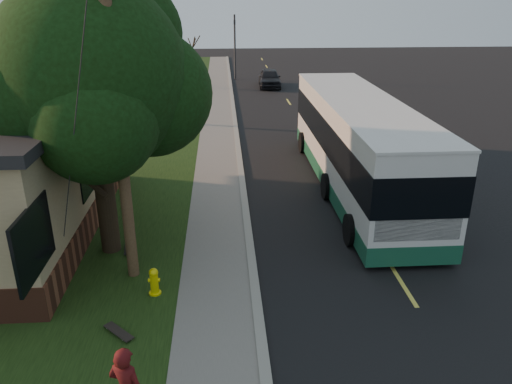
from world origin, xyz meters
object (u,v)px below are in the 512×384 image
at_px(fire_hydrant, 154,281).
at_px(bare_tree_far, 193,63).
at_px(leafy_tree, 94,79).
at_px(skateboard_spare, 119,332).
at_px(bare_tree_near, 174,88).
at_px(distant_car, 270,78).
at_px(traffic_signal, 235,43).
at_px(transit_bus, 358,142).
at_px(skateboard_main, 128,249).
at_px(utility_pole, 117,112).

relative_size(fire_hydrant, bare_tree_far, 0.18).
bearing_deg(leafy_tree, skateboard_spare, -77.58).
relative_size(bare_tree_far, skateboard_spare, 5.04).
height_order(bare_tree_far, skateboard_spare, bare_tree_far).
relative_size(bare_tree_near, skateboard_spare, 5.38).
height_order(leafy_tree, distant_car, leafy_tree).
relative_size(traffic_signal, transit_bus, 0.42).
bearing_deg(bare_tree_far, traffic_signal, 48.81).
relative_size(fire_hydrant, distant_car, 0.17).
bearing_deg(bare_tree_near, traffic_signal, 75.96).
bearing_deg(bare_tree_near, skateboard_main, -90.75).
bearing_deg(bare_tree_far, skateboard_main, -91.46).
relative_size(traffic_signal, skateboard_main, 7.07).
xyz_separation_m(skateboard_main, distant_car, (6.90, 27.71, 0.60)).
relative_size(skateboard_main, skateboard_spare, 0.97).
distance_m(leafy_tree, bare_tree_near, 15.66).
bearing_deg(skateboard_main, traffic_signal, 82.43).
distance_m(utility_pole, leafy_tree, 1.94).
distance_m(transit_bus, distant_car, 22.93).
xyz_separation_m(bare_tree_far, distant_car, (6.20, 0.09, -1.28)).
distance_m(skateboard_main, distant_car, 28.56).
bearing_deg(skateboard_main, utility_pole, -73.99).
relative_size(utility_pole, leafy_tree, 1.16).
relative_size(fire_hydrant, leafy_tree, 0.09).
xyz_separation_m(bare_tree_near, distant_car, (6.70, 12.09, -1.42)).
height_order(utility_pole, traffic_signal, utility_pole).
xyz_separation_m(leafy_tree, transit_bus, (8.67, 4.58, -3.28)).
height_order(utility_pole, bare_tree_far, utility_pole).
bearing_deg(distant_car, traffic_signal, 126.98).
height_order(skateboard_main, skateboard_spare, skateboard_spare).
xyz_separation_m(bare_tree_near, skateboard_spare, (0.27, -19.62, -2.02)).
distance_m(transit_bus, skateboard_spare, 11.88).
relative_size(fire_hydrant, skateboard_main, 0.95).
distance_m(bare_tree_far, skateboard_main, 27.69).
height_order(fire_hydrant, traffic_signal, traffic_signal).
bearing_deg(leafy_tree, utility_pole, -62.40).
xyz_separation_m(bare_tree_far, transit_bus, (7.50, -22.77, -0.11)).
bearing_deg(distant_car, skateboard_spare, -99.12).
relative_size(fire_hydrant, skateboard_spare, 0.92).
bearing_deg(fire_hydrant, skateboard_spare, -111.24).
relative_size(fire_hydrant, transit_bus, 0.06).
distance_m(leafy_tree, skateboard_spare, 6.67).
xyz_separation_m(leafy_tree, bare_tree_far, (1.17, 27.35, -3.16)).
bearing_deg(fire_hydrant, transit_bus, 45.51).
xyz_separation_m(traffic_signal, skateboard_main, (-4.20, -31.62, -3.04)).
height_order(bare_tree_near, traffic_signal, traffic_signal).
bearing_deg(skateboard_spare, bare_tree_near, 90.79).
bearing_deg(fire_hydrant, bare_tree_far, 90.76).
bearing_deg(leafy_tree, distant_car, 74.96).
bearing_deg(leafy_tree, bare_tree_far, 87.55).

